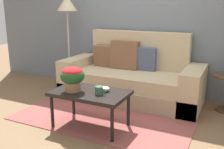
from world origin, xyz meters
TOP-DOWN VIEW (x-y plane):
  - ground_plane at (0.00, 0.00)m, footprint 14.00×14.00m
  - wall_back at (0.00, 1.15)m, footprint 6.40×0.12m
  - area_rug at (0.00, 0.09)m, footprint 2.41×1.96m
  - couch at (0.04, 0.66)m, footprint 2.26×0.92m
  - coffee_table at (-0.01, -0.56)m, footprint 0.94×0.57m
  - floor_lamp at (-1.26, 0.77)m, footprint 0.36×0.36m
  - potted_plant at (-0.21, -0.65)m, footprint 0.30×0.30m
  - coffee_mug at (0.14, -0.61)m, footprint 0.14×0.10m
  - snack_bowl at (0.15, -0.48)m, footprint 0.12×0.12m

SIDE VIEW (x-z plane):
  - ground_plane at x=0.00m, z-range 0.00..0.00m
  - area_rug at x=0.00m, z-range 0.00..0.01m
  - couch at x=0.04m, z-range -0.21..0.87m
  - coffee_table at x=-0.01m, z-range 0.19..0.66m
  - snack_bowl at x=0.15m, z-range 0.48..0.54m
  - coffee_mug at x=0.14m, z-range 0.47..0.57m
  - potted_plant at x=-0.21m, z-range 0.51..0.81m
  - wall_back at x=0.00m, z-range 0.00..2.77m
  - floor_lamp at x=-1.26m, z-range 0.57..2.25m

